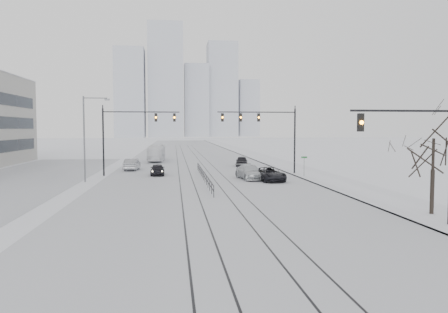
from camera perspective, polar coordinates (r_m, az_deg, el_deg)
ground at (r=18.14m, az=4.01°, el=-14.37°), size 500.00×500.00×0.00m
road at (r=77.23m, az=-4.18°, el=-0.51°), size 22.00×260.00×0.02m
sidewalk_east at (r=78.94m, az=5.66°, el=-0.37°), size 5.00×260.00×0.16m
curb at (r=78.46m, az=3.91°, el=-0.40°), size 0.10×260.00×0.12m
parking_strip at (r=54.90m, az=-24.38°, el=-2.52°), size 14.00×60.00×0.03m
tram_rails at (r=57.32m, az=-3.35°, el=-1.94°), size 5.30×180.00×0.01m
skyline at (r=291.77m, az=-4.98°, el=8.57°), size 96.00×48.00×72.00m
traffic_mast_near at (r=26.89m, az=24.75°, el=1.09°), size 6.10×0.37×7.00m
traffic_mast_ne at (r=53.17m, az=5.76°, el=3.80°), size 9.60×0.37×8.00m
traffic_mast_nw at (r=53.22m, az=-12.34°, el=3.54°), size 9.10×0.37×8.00m
street_light_west at (r=47.82m, az=-17.46°, el=3.01°), size 2.73×0.25×9.00m
bare_tree at (r=30.72m, az=25.69°, el=1.20°), size 4.40×4.40×6.10m
median_fence at (r=47.34m, az=-2.67°, el=-2.51°), size 0.06×24.00×1.00m
street_sign at (r=51.36m, az=10.42°, el=-0.87°), size 0.70×0.06×2.40m
sedan_sb_inner at (r=53.02m, az=-8.68°, el=-1.69°), size 1.77×4.19×1.41m
sedan_sb_outer at (r=60.08m, az=-11.93°, el=-1.04°), size 1.96×4.81×1.55m
sedan_nb_front at (r=46.94m, az=5.95°, el=-2.32°), size 3.09×5.54×1.47m
sedan_nb_right at (r=48.39m, az=3.38°, el=-2.06°), size 2.97×5.71×1.58m
sedan_nb_far at (r=65.20m, az=2.32°, el=-0.64°), size 2.41×4.51×1.46m
box_truck at (r=75.56m, az=-8.80°, el=0.42°), size 2.73×10.08×2.79m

